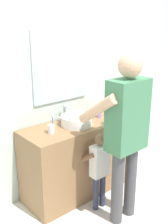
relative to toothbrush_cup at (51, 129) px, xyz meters
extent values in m
plane|color=silver|center=(0.35, -0.26, -0.93)|extent=(14.00, 14.00, 0.00)
cube|color=silver|center=(0.35, 0.36, 0.42)|extent=(4.40, 0.08, 2.70)
cube|color=silver|center=(0.35, 0.30, 0.58)|extent=(0.73, 0.02, 0.81)
cube|color=olive|center=(0.35, 0.04, -0.49)|extent=(1.26, 0.54, 0.87)
cylinder|color=white|center=(0.35, 0.02, 0.00)|extent=(0.35, 0.35, 0.11)
cylinder|color=silver|center=(0.35, 0.02, 0.01)|extent=(0.29, 0.29, 0.09)
cylinder|color=#B7BABF|center=(0.35, 0.24, 0.04)|extent=(0.03, 0.03, 0.18)
cylinder|color=#B7BABF|center=(0.35, 0.18, 0.12)|extent=(0.02, 0.12, 0.02)
cylinder|color=#B7BABF|center=(0.28, 0.24, -0.03)|extent=(0.04, 0.04, 0.05)
cylinder|color=#B7BABF|center=(0.42, 0.24, -0.03)|extent=(0.04, 0.04, 0.05)
cylinder|color=silver|center=(0.00, 0.00, 0.00)|extent=(0.07, 0.07, 0.09)
cylinder|color=blue|center=(0.01, 0.00, 0.05)|extent=(0.02, 0.04, 0.17)
cube|color=white|center=(0.01, 0.00, 0.14)|extent=(0.01, 0.02, 0.02)
cylinder|color=#B27FC6|center=(0.73, 0.04, 0.01)|extent=(0.06, 0.06, 0.13)
cylinder|color=#2D2D2D|center=(0.73, 0.04, 0.10)|extent=(0.02, 0.02, 0.04)
cylinder|color=#2D334C|center=(0.30, -0.37, -0.72)|extent=(0.06, 0.06, 0.41)
cylinder|color=#2D334C|center=(0.40, -0.37, -0.72)|extent=(0.06, 0.06, 0.41)
cube|color=white|center=(0.35, -0.37, -0.34)|extent=(0.20, 0.12, 0.35)
sphere|color=brown|center=(0.35, -0.37, -0.10)|extent=(0.12, 0.12, 0.12)
cylinder|color=brown|center=(0.24, -0.28, -0.31)|extent=(0.05, 0.25, 0.19)
cylinder|color=brown|center=(0.46, -0.28, -0.31)|extent=(0.05, 0.25, 0.19)
cylinder|color=#47474C|center=(0.33, -0.66, -0.53)|extent=(0.12, 0.12, 0.80)
cylinder|color=#47474C|center=(0.53, -0.66, -0.53)|extent=(0.12, 0.12, 0.80)
cube|color=#427F56|center=(0.43, -0.66, 0.22)|extent=(0.40, 0.23, 0.70)
sphere|color=#D8A884|center=(0.43, -0.66, 0.70)|extent=(0.23, 0.23, 0.23)
cylinder|color=#D8A884|center=(0.21, -0.47, 0.28)|extent=(0.10, 0.48, 0.38)
cylinder|color=#D8A884|center=(0.65, -0.47, 0.28)|extent=(0.10, 0.48, 0.38)
cylinder|color=#E5387F|center=(0.65, -0.29, 0.10)|extent=(0.01, 0.14, 0.03)
cube|color=white|center=(0.65, -0.21, 0.11)|extent=(0.01, 0.02, 0.02)
camera|label=1|loc=(-1.50, -2.30, 1.09)|focal=45.08mm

